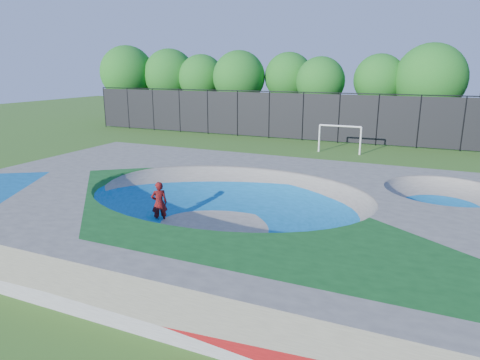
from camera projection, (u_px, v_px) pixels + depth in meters
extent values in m
plane|color=#34641B|center=(227.00, 228.00, 16.47)|extent=(120.00, 120.00, 0.00)
cube|color=gray|center=(227.00, 209.00, 16.28)|extent=(22.00, 14.00, 1.50)
imported|color=#B7120E|center=(159.00, 203.00, 16.69)|extent=(0.74, 0.73, 1.71)
cube|color=black|center=(160.00, 223.00, 16.90)|extent=(0.76, 0.63, 0.05)
cylinder|color=white|center=(319.00, 138.00, 31.14)|extent=(0.12, 0.12, 1.96)
cylinder|color=white|center=(360.00, 141.00, 29.99)|extent=(0.12, 0.12, 1.96)
cylinder|color=white|center=(340.00, 126.00, 30.32)|extent=(2.93, 0.12, 0.12)
cylinder|color=black|center=(105.00, 107.00, 43.92)|extent=(0.09, 0.09, 4.00)
cylinder|color=black|center=(128.00, 109.00, 42.74)|extent=(0.09, 0.09, 4.00)
cylinder|color=black|center=(153.00, 110.00, 41.57)|extent=(0.09, 0.09, 4.00)
cylinder|color=black|center=(180.00, 111.00, 40.40)|extent=(0.09, 0.09, 4.00)
cylinder|color=black|center=(208.00, 112.00, 39.22)|extent=(0.09, 0.09, 4.00)
cylinder|color=black|center=(237.00, 114.00, 38.05)|extent=(0.09, 0.09, 4.00)
cylinder|color=black|center=(269.00, 115.00, 36.87)|extent=(0.09, 0.09, 4.00)
cylinder|color=black|center=(303.00, 117.00, 35.70)|extent=(0.09, 0.09, 4.00)
cylinder|color=black|center=(339.00, 118.00, 34.53)|extent=(0.09, 0.09, 4.00)
cylinder|color=black|center=(378.00, 120.00, 33.35)|extent=(0.09, 0.09, 4.00)
cylinder|color=black|center=(419.00, 122.00, 32.18)|extent=(0.09, 0.09, 4.00)
cylinder|color=black|center=(463.00, 124.00, 31.00)|extent=(0.09, 0.09, 4.00)
cube|color=black|center=(339.00, 118.00, 34.53)|extent=(48.00, 0.03, 3.80)
cylinder|color=black|center=(340.00, 93.00, 34.01)|extent=(48.00, 0.08, 0.08)
cylinder|color=#4E3327|center=(130.00, 108.00, 47.77)|extent=(0.44, 0.44, 3.26)
sphere|color=#1B691D|center=(127.00, 73.00, 46.80)|extent=(5.79, 5.79, 5.79)
cylinder|color=#4E3327|center=(171.00, 108.00, 47.38)|extent=(0.44, 0.44, 3.14)
sphere|color=#1B691D|center=(170.00, 75.00, 46.45)|extent=(5.51, 5.51, 5.51)
cylinder|color=#4E3327|center=(202.00, 110.00, 45.76)|extent=(0.44, 0.44, 3.12)
sphere|color=#1B691D|center=(201.00, 78.00, 44.90)|extent=(4.82, 4.82, 4.82)
cylinder|color=#4E3327|center=(239.00, 113.00, 42.67)|extent=(0.44, 0.44, 3.16)
sphere|color=#1B691D|center=(239.00, 77.00, 41.78)|extent=(5.10, 5.10, 5.10)
cylinder|color=#4E3327|center=(288.00, 112.00, 42.27)|extent=(0.44, 0.44, 3.37)
sphere|color=#1B691D|center=(289.00, 77.00, 41.39)|extent=(4.65, 4.65, 4.65)
cylinder|color=#4E3327|center=(319.00, 117.00, 39.12)|extent=(0.44, 0.44, 3.14)
sphere|color=#1B691D|center=(320.00, 81.00, 38.30)|extent=(4.36, 4.36, 4.36)
cylinder|color=#4E3327|center=(376.00, 118.00, 37.86)|extent=(0.44, 0.44, 3.33)
sphere|color=#1B691D|center=(379.00, 79.00, 37.02)|extent=(4.38, 4.38, 4.38)
cylinder|color=#4E3327|center=(425.00, 123.00, 36.08)|extent=(0.44, 0.44, 2.92)
sphere|color=#1B691D|center=(430.00, 79.00, 35.16)|extent=(5.76, 5.76, 5.76)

